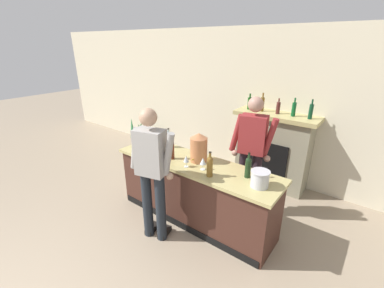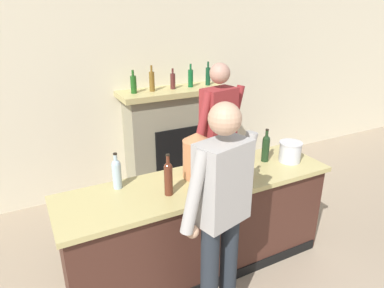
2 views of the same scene
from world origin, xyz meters
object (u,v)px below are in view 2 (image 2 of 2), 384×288
wine_bottle_burgundy_dark (250,165)px  wine_glass_near_bucket (208,177)px  person_customer (221,215)px  wine_bottle_chardonnay_pale (117,173)px  person_bartender (218,139)px  wine_glass_mid_counter (227,168)px  ice_bucket_steel (290,152)px  copper_dispenser (196,155)px  wine_bottle_rose_blush (266,147)px  wine_bottle_port_short (168,177)px  fireplace_stone (173,137)px

wine_bottle_burgundy_dark → wine_glass_near_bucket: bearing=176.4°
person_customer → wine_bottle_chardonnay_pale: (-0.48, 0.84, 0.07)m
wine_glass_near_bucket → person_bartender: bearing=53.6°
wine_bottle_burgundy_dark → wine_glass_mid_counter: size_ratio=1.95×
person_bartender → ice_bucket_steel: bearing=-57.5°
person_customer → copper_dispenser: size_ratio=4.35×
person_customer → wine_bottle_rose_blush: size_ratio=5.46×
person_bartender → wine_bottle_port_short: person_bartender is taller
wine_bottle_burgundy_dark → wine_bottle_rose_blush: (0.39, 0.26, -0.00)m
wine_bottle_port_short → wine_glass_near_bucket: 0.33m
copper_dispenser → ice_bucket_steel: (0.96, -0.13, -0.11)m
ice_bucket_steel → wine_bottle_port_short: size_ratio=0.63×
wine_glass_mid_counter → wine_glass_near_bucket: bearing=-162.3°
wine_bottle_port_short → wine_glass_near_bucket: bearing=-13.6°
copper_dispenser → wine_glass_mid_counter: bearing=-42.0°
wine_bottle_chardonnay_pale → wine_bottle_port_short: 0.44m
copper_dispenser → ice_bucket_steel: size_ratio=1.87×
person_customer → wine_bottle_chardonnay_pale: size_ratio=5.74×
person_bartender → copper_dispenser: person_bartender is taller
fireplace_stone → wine_glass_mid_counter: 1.82m
person_bartender → copper_dispenser: size_ratio=4.40×
wine_glass_near_bucket → ice_bucket_steel: bearing=7.1°
fireplace_stone → copper_dispenser: 1.72m
fireplace_stone → wine_glass_near_bucket: bearing=-105.6°
person_customer → wine_bottle_port_short: person_customer is taller
wine_bottle_burgundy_dark → wine_bottle_port_short: wine_bottle_port_short is taller
copper_dispenser → wine_glass_mid_counter: 0.28m
wine_bottle_burgundy_dark → wine_glass_near_bucket: (-0.39, 0.02, -0.03)m
wine_bottle_chardonnay_pale → wine_bottle_port_short: (0.33, -0.30, 0.01)m
wine_glass_mid_counter → ice_bucket_steel: bearing=3.9°
copper_dispenser → wine_bottle_burgundy_dark: size_ratio=1.25×
copper_dispenser → wine_bottle_burgundy_dark: 0.46m
wine_bottle_burgundy_dark → wine_glass_mid_counter: bearing=150.5°
person_customer → copper_dispenser: 0.75m
fireplace_stone → wine_bottle_chardonnay_pale: size_ratio=5.36×
ice_bucket_steel → wine_bottle_rose_blush: size_ratio=0.67×
person_bartender → wine_bottle_rose_blush: person_bartender is taller
wine_bottle_chardonnay_pale → fireplace_stone: bearing=51.5°
copper_dispenser → ice_bucket_steel: 0.98m
copper_dispenser → wine_glass_near_bucket: size_ratio=2.53×
person_bartender → wine_bottle_chardonnay_pale: bearing=-161.8°
copper_dispenser → person_bartender: bearing=43.8°
ice_bucket_steel → wine_bottle_burgundy_dark: bearing=-166.1°
fireplace_stone → wine_bottle_burgundy_dark: fireplace_stone is taller
person_bartender → wine_bottle_burgundy_dark: 0.82m
copper_dispenser → person_customer: bearing=-105.2°
ice_bucket_steel → wine_glass_mid_counter: size_ratio=1.31×
wine_glass_mid_counter → person_bartender: bearing=63.7°
wine_bottle_port_short → wine_glass_mid_counter: wine_bottle_port_short is taller
fireplace_stone → person_customer: size_ratio=0.93×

